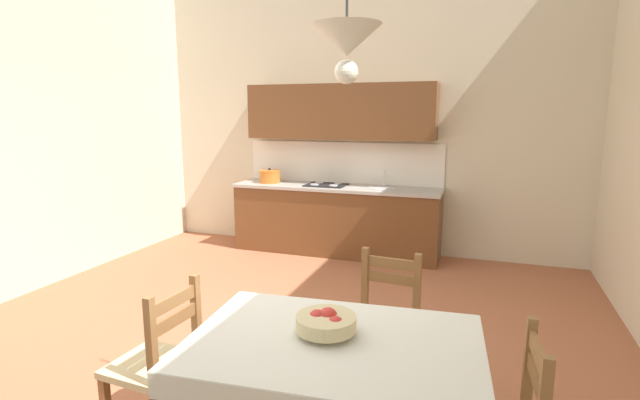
{
  "coord_description": "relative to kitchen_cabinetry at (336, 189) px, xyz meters",
  "views": [
    {
      "loc": [
        1.58,
        -2.97,
        1.83
      ],
      "look_at": [
        0.18,
        0.98,
        1.06
      ],
      "focal_mm": 26.58,
      "sensor_mm": 36.0,
      "label": 1
    }
  ],
  "objects": [
    {
      "name": "ground_plane",
      "position": [
        0.26,
        -2.88,
        -0.91
      ],
      "size": [
        6.23,
        6.9,
        0.1
      ],
      "primitive_type": "cube",
      "color": "#A86042"
    },
    {
      "name": "dining_table",
      "position": [
        1.19,
        -3.83,
        -0.23
      ],
      "size": [
        1.49,
        1.07,
        0.75
      ],
      "color": "brown",
      "rests_on": "ground_plane"
    },
    {
      "name": "pendant_lamp",
      "position": [
        1.2,
        -3.7,
        1.29
      ],
      "size": [
        0.32,
        0.32,
        0.8
      ],
      "color": "black"
    },
    {
      "name": "fruit_bowl",
      "position": [
        1.13,
        -3.78,
        -0.04
      ],
      "size": [
        0.3,
        0.3,
        0.12
      ],
      "color": "beige",
      "rests_on": "dining_table"
    },
    {
      "name": "wall_back",
      "position": [
        0.26,
        0.33,
        1.23
      ],
      "size": [
        6.23,
        0.12,
        4.17
      ],
      "primitive_type": "cube",
      "color": "beige",
      "rests_on": "ground_plane"
    },
    {
      "name": "kitchen_cabinetry",
      "position": [
        0.0,
        0.0,
        0.0
      ],
      "size": [
        2.72,
        0.63,
        2.2
      ],
      "color": "brown",
      "rests_on": "ground_plane"
    },
    {
      "name": "dining_chair_kitchen_side",
      "position": [
        1.26,
        -2.97,
        -0.41
      ],
      "size": [
        0.45,
        0.45,
        0.93
      ],
      "color": "#D1BC89",
      "rests_on": "ground_plane"
    },
    {
      "name": "dining_chair_tv_side",
      "position": [
        0.16,
        -3.85,
        -0.41
      ],
      "size": [
        0.45,
        0.45,
        0.93
      ],
      "color": "#D1BC89",
      "rests_on": "ground_plane"
    }
  ]
}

